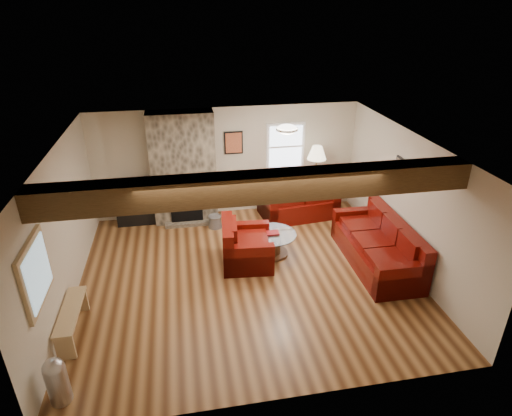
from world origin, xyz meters
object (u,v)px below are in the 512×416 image
(coffee_table, at_px, (272,244))
(floor_lamp, at_px, (317,157))
(armchair_red, at_px, (247,243))
(loveseat, at_px, (298,197))
(television, at_px, (137,193))
(tv_cabinet, at_px, (139,213))
(sofa_three, at_px, (377,243))

(coffee_table, height_order, floor_lamp, floor_lamp)
(armchair_red, relative_size, floor_lamp, 0.64)
(loveseat, relative_size, armchair_red, 1.61)
(armchair_red, relative_size, television, 1.23)
(television, xyz_separation_m, floor_lamp, (4.02, -0.28, 0.69))
(tv_cabinet, relative_size, floor_lamp, 0.58)
(tv_cabinet, distance_m, television, 0.49)
(armchair_red, distance_m, floor_lamp, 2.78)
(armchair_red, relative_size, coffee_table, 1.12)
(tv_cabinet, relative_size, television, 1.12)
(sofa_three, relative_size, loveseat, 1.36)
(loveseat, height_order, armchair_red, loveseat)
(tv_cabinet, xyz_separation_m, television, (0.00, 0.00, 0.49))
(loveseat, relative_size, coffee_table, 1.81)
(sofa_three, relative_size, coffee_table, 2.45)
(loveseat, distance_m, tv_cabinet, 3.65)
(armchair_red, bearing_deg, floor_lamp, -41.09)
(coffee_table, bearing_deg, sofa_three, -20.02)
(floor_lamp, bearing_deg, television, 176.06)
(sofa_three, height_order, armchair_red, sofa_three)
(tv_cabinet, bearing_deg, armchair_red, -44.02)
(sofa_three, bearing_deg, armchair_red, -100.68)
(sofa_three, distance_m, tv_cabinet, 5.21)
(loveseat, bearing_deg, armchair_red, -136.59)
(floor_lamp, bearing_deg, coffee_table, -130.30)
(sofa_three, bearing_deg, loveseat, -157.23)
(tv_cabinet, height_order, floor_lamp, floor_lamp)
(armchair_red, xyz_separation_m, coffee_table, (0.53, 0.20, -0.20))
(coffee_table, relative_size, floor_lamp, 0.57)
(sofa_three, distance_m, armchair_red, 2.45)
(sofa_three, bearing_deg, tv_cabinet, -118.59)
(coffee_table, distance_m, floor_lamp, 2.40)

